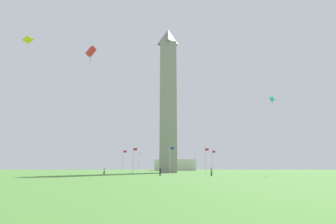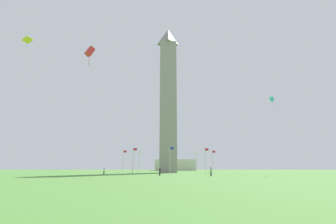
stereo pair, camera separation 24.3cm
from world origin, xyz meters
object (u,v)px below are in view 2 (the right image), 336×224
at_px(flagpole_e, 167,161).
at_px(flagpole_sw, 133,159).
at_px(flagpole_n, 213,160).
at_px(person_black_shirt, 160,171).
at_px(flagpole_se, 139,161).
at_px(obelisk_monument, 168,96).
at_px(flagpole_nw, 205,159).
at_px(flagpole_w, 170,159).
at_px(person_gray_shirt, 211,171).
at_px(distant_building, 175,165).
at_px(person_white_shirt, 104,171).
at_px(flagpole_s, 123,160).
at_px(kite_cyan_box, 272,99).
at_px(kite_yellow_diamond, 28,40).
at_px(flagpole_ne, 195,161).
at_px(kite_red_box, 90,51).

bearing_deg(flagpole_e, flagpole_sw, -112.50).
bearing_deg(flagpole_e, flagpole_n, -45.00).
relative_size(flagpole_sw, person_black_shirt, 4.24).
relative_size(flagpole_n, flagpole_se, 1.00).
xyz_separation_m(obelisk_monument, flagpole_nw, (10.46, -10.39, -21.80)).
xyz_separation_m(flagpole_e, flagpole_nw, (10.39, -25.09, 0.00)).
bearing_deg(flagpole_n, obelisk_monument, 180.00).
height_order(obelisk_monument, flagpole_e, obelisk_monument).
xyz_separation_m(flagpole_w, person_gray_shirt, (7.26, -18.04, -3.11)).
relative_size(obelisk_monument, flagpole_e, 7.12).
bearing_deg(distant_building, person_black_shirt, -95.45).
distance_m(person_white_shirt, person_gray_shirt, 27.62).
relative_size(flagpole_s, kite_cyan_box, 2.87).
bearing_deg(flagpole_se, obelisk_monument, -45.18).
distance_m(flagpole_n, kite_yellow_diamond, 61.73).
bearing_deg(flagpole_nw, flagpole_ne, 90.00).
bearing_deg(kite_red_box, kite_yellow_diamond, 139.70).
bearing_deg(flagpole_nw, kite_yellow_diamond, -141.92).
bearing_deg(person_black_shirt, flagpole_ne, 15.49).
relative_size(flagpole_se, person_gray_shirt, 4.07).
bearing_deg(distant_building, flagpole_s, -108.02).
distance_m(flagpole_s, kite_cyan_box, 48.63).
bearing_deg(kite_cyan_box, flagpole_s, 150.88).
relative_size(flagpole_n, kite_red_box, 2.78).
xyz_separation_m(flagpole_n, distant_building, (-8.58, 63.99, -0.95)).
height_order(obelisk_monument, flagpole_nw, obelisk_monument).
bearing_deg(flagpole_e, distant_building, 82.92).
relative_size(obelisk_monument, flagpole_w, 7.12).
height_order(flagpole_sw, person_white_shirt, flagpole_sw).
distance_m(flagpole_s, kite_red_box, 54.69).
xyz_separation_m(flagpole_se, person_gray_shirt, (17.66, -43.13, -3.11)).
bearing_deg(person_gray_shirt, flagpole_s, 34.28).
xyz_separation_m(flagpole_nw, person_black_shirt, (-13.23, -19.52, -3.15)).
relative_size(obelisk_monument, flagpole_nw, 7.12).
bearing_deg(flagpole_se, flagpole_e, 22.50).
height_order(flagpole_ne, person_black_shirt, flagpole_ne).
xyz_separation_m(person_white_shirt, distant_building, (22.79, 82.94, 2.25)).
bearing_deg(flagpole_e, person_gray_shirt, -81.29).
xyz_separation_m(flagpole_n, person_white_shirt, (-31.36, -18.95, -3.20)).
height_order(flagpole_e, flagpole_sw, same).
height_order(flagpole_s, flagpole_sw, same).
bearing_deg(flagpole_s, flagpole_n, -0.00).
height_order(obelisk_monument, kite_red_box, obelisk_monument).
relative_size(person_black_shirt, distant_building, 0.07).
distance_m(obelisk_monument, flagpole_se, 26.27).
distance_m(flagpole_se, person_white_shirt, 30.17).
relative_size(flagpole_ne, flagpole_sw, 1.00).
relative_size(obelisk_monument, person_black_shirt, 30.18).
distance_m(obelisk_monument, kite_red_box, 55.43).
xyz_separation_m(flagpole_n, flagpole_s, (-29.39, 0.00, 0.00)).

